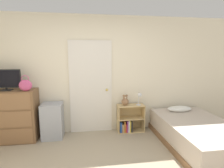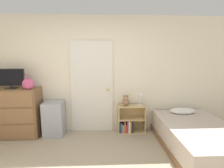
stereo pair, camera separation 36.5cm
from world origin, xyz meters
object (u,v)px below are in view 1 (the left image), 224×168
Objects in this scene: tv at (5,80)px; handbag at (25,85)px; dresser at (10,116)px; teddy_bear at (125,101)px; desk_lamp at (139,96)px; storage_bin at (53,121)px; bookshelf at (129,121)px; bed at (197,134)px.

handbag is at bearing -16.20° from tv.
teddy_bear is (2.35, 0.09, 0.20)m from dresser.
handbag is at bearing -175.47° from desk_lamp.
handbag is at bearing -159.77° from storage_bin.
dresser is 2.36m from teddy_bear.
dresser is at bearing 53.41° from tv.
dresser is 1.42× the size of storage_bin.
dresser is 3.43× the size of handbag.
storage_bin is 2.63× the size of desk_lamp.
desk_lamp is at bearing 4.53° from handbag.
bookshelf is (2.45, 0.11, -1.01)m from tv.
tv is at bearing -178.53° from desk_lamp.
dresser reaches higher than teddy_bear.
bed is at bearing -33.66° from teddy_bear.
tv is 2.01× the size of desk_lamp.
tv reaches higher than bed.
bookshelf is (2.06, 0.22, -0.91)m from handbag.
tv reaches higher than handbag.
bookshelf is at bearing 6.18° from handbag.
teddy_bear reaches higher than bookshelf.
handbag is 0.16× the size of bed.
handbag is 0.90m from storage_bin.
handbag is at bearing 169.46° from bed.
handbag reaches higher than bed.
dresser reaches higher than desk_lamp.
desk_lamp is 0.14× the size of bed.
desk_lamp reaches higher than bed.
dresser reaches higher than storage_bin.
dresser is 3.74× the size of desk_lamp.
teddy_bear is at bearing 172.92° from desk_lamp.
tv reaches higher than storage_bin.
tv is 2.65m from bookshelf.
teddy_bear is 0.33m from desk_lamp.
dresser is 4.28× the size of teddy_bear.
desk_lamp is (0.31, -0.04, 0.09)m from teddy_bear.
teddy_bear is at bearing 146.34° from bed.
desk_lamp is at bearing 1.09° from dresser.
teddy_bear is at bearing 2.36° from storage_bin.
storage_bin is 1.64m from bookshelf.
desk_lamp is 1.33m from bed.
storage_bin is at bearing 164.84° from bed.
storage_bin is 1.19× the size of bookshelf.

